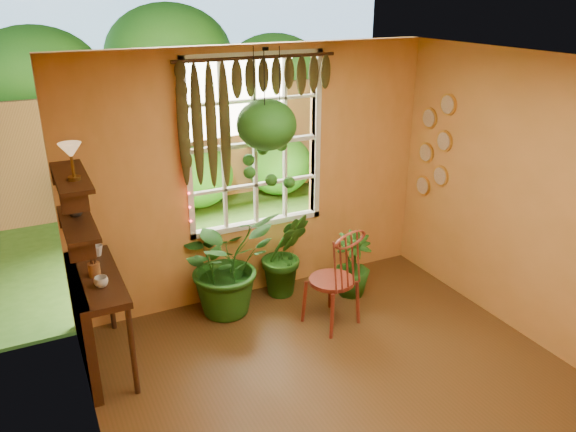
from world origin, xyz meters
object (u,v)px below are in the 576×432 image
at_px(counter_ledge, 87,313).
at_px(hanging_basket, 267,132).
at_px(windsor_chair, 334,293).
at_px(potted_plant_left, 226,263).
at_px(potted_plant_mid, 285,254).

distance_m(counter_ledge, hanging_basket, 2.36).
bearing_deg(hanging_basket, counter_ledge, -169.15).
relative_size(windsor_chair, hanging_basket, 0.88).
xyz_separation_m(potted_plant_left, potted_plant_mid, (0.71, 0.06, -0.07)).
xyz_separation_m(counter_ledge, potted_plant_mid, (2.14, 0.43, -0.06)).
bearing_deg(hanging_basket, potted_plant_left, 179.32).
bearing_deg(windsor_chair, hanging_basket, 102.06).
height_order(potted_plant_left, hanging_basket, hanging_basket).
height_order(windsor_chair, potted_plant_left, windsor_chair).
bearing_deg(windsor_chair, potted_plant_mid, 85.03).
xyz_separation_m(potted_plant_mid, hanging_basket, (-0.23, -0.06, 1.40)).
relative_size(counter_ledge, hanging_basket, 0.86).
bearing_deg(windsor_chair, counter_ledge, 154.36).
distance_m(counter_ledge, potted_plant_left, 1.48).
bearing_deg(potted_plant_mid, counter_ledge, -168.67).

